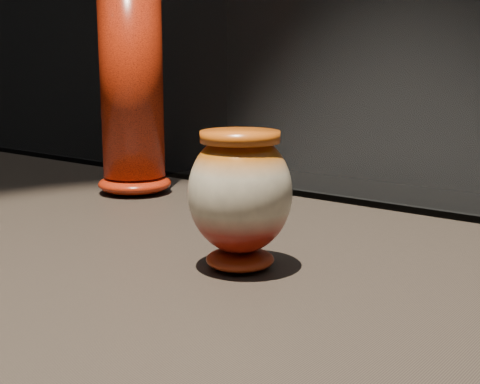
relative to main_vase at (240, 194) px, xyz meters
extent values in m
cube|color=black|center=(-0.03, -0.04, -0.11)|extent=(2.00, 0.80, 0.05)
ellipsoid|color=maroon|center=(0.00, 0.00, -0.07)|extent=(0.10, 0.10, 0.02)
ellipsoid|color=beige|center=(0.00, 0.00, 0.00)|extent=(0.14, 0.14, 0.13)
cylinder|color=#BF5E11|center=(0.00, 0.00, 0.06)|extent=(0.11, 0.11, 0.01)
ellipsoid|color=red|center=(-0.40, 0.22, -0.07)|extent=(0.16, 0.16, 0.03)
cylinder|color=red|center=(-0.40, 0.22, 0.12)|extent=(0.13, 0.13, 0.35)
camera|label=1|loc=(0.44, -0.56, 0.15)|focal=50.00mm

